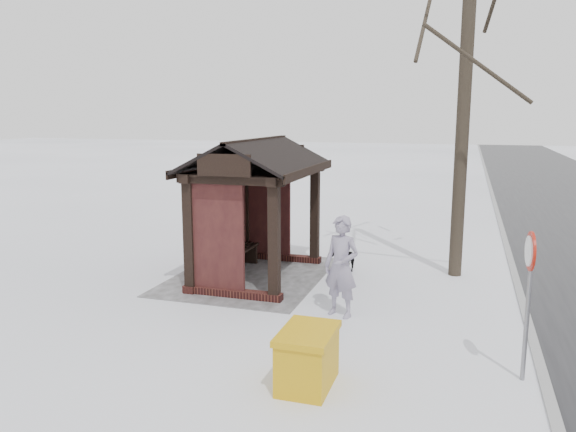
# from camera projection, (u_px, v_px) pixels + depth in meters

# --- Properties ---
(ground) EXTENTS (120.00, 120.00, 0.00)m
(ground) POSITION_uv_depth(u_px,v_px,m) (258.00, 277.00, 12.61)
(ground) COLOR white
(ground) RESTS_ON ground
(kerb) EXTENTS (120.00, 0.15, 0.06)m
(kerb) POSITION_uv_depth(u_px,v_px,m) (522.00, 301.00, 10.96)
(kerb) COLOR gray
(kerb) RESTS_ON ground
(trampled_patch) EXTENTS (4.20, 3.20, 0.02)m
(trampled_patch) POSITION_uv_depth(u_px,v_px,m) (250.00, 276.00, 12.67)
(trampled_patch) COLOR #949499
(trampled_patch) RESTS_ON ground
(bus_shelter) EXTENTS (3.60, 2.40, 3.09)m
(bus_shelter) POSITION_uv_depth(u_px,v_px,m) (251.00, 181.00, 12.27)
(bus_shelter) COLOR #3C1715
(bus_shelter) RESTS_ON ground
(pedestrian) EXTENTS (0.63, 0.78, 1.84)m
(pedestrian) POSITION_uv_depth(u_px,v_px,m) (341.00, 267.00, 10.02)
(pedestrian) COLOR gray
(pedestrian) RESTS_ON ground
(dog) EXTENTS (0.79, 0.50, 0.62)m
(dog) POSITION_uv_depth(u_px,v_px,m) (344.00, 260.00, 12.88)
(dog) COLOR black
(dog) RESTS_ON ground
(grit_bin) EXTENTS (1.02, 0.70, 0.79)m
(grit_bin) POSITION_uv_depth(u_px,v_px,m) (307.00, 358.00, 7.48)
(grit_bin) COLOR #C6940B
(grit_bin) RESTS_ON ground
(road_sign) EXTENTS (0.53, 0.11, 2.09)m
(road_sign) POSITION_uv_depth(u_px,v_px,m) (529.00, 273.00, 7.45)
(road_sign) COLOR slate
(road_sign) RESTS_ON ground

